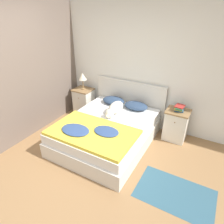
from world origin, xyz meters
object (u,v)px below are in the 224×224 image
(dog, at_px, (115,109))
(book_stack, at_px, (179,108))
(bed, at_px, (107,132))
(pillow_left, at_px, (114,100))
(table_lamp, at_px, (83,77))
(pillow_right, at_px, (136,106))
(nightstand_right, at_px, (176,125))
(nightstand_left, at_px, (84,101))

(dog, distance_m, book_stack, 1.23)
(bed, relative_size, pillow_left, 3.90)
(bed, distance_m, table_lamp, 1.53)
(pillow_right, relative_size, dog, 0.75)
(dog, distance_m, table_lamp, 1.23)
(nightstand_right, xyz_separation_m, pillow_right, (-0.85, -0.03, 0.23))
(pillow_right, bearing_deg, book_stack, 3.17)
(nightstand_right, xyz_separation_m, dog, (-1.14, -0.43, 0.26))
(dog, height_order, table_lamp, table_lamp)
(bed, distance_m, pillow_right, 0.84)
(bed, relative_size, dog, 2.93)
(pillow_left, distance_m, table_lamp, 0.93)
(pillow_left, relative_size, table_lamp, 1.27)
(pillow_left, bearing_deg, nightstand_left, 177.77)
(pillow_right, relative_size, table_lamp, 1.27)
(nightstand_right, bearing_deg, table_lamp, 179.55)
(nightstand_left, relative_size, pillow_left, 1.27)
(bed, bearing_deg, table_lamp, 144.86)
(bed, relative_size, nightstand_right, 3.08)
(table_lamp, bearing_deg, bed, -35.14)
(table_lamp, bearing_deg, nightstand_right, -0.45)
(pillow_left, height_order, book_stack, book_stack)
(nightstand_left, xyz_separation_m, pillow_right, (1.39, -0.03, 0.23))
(pillow_left, xyz_separation_m, pillow_right, (0.54, 0.00, 0.00))
(bed, xyz_separation_m, book_stack, (1.12, 0.78, 0.45))
(nightstand_left, relative_size, dog, 0.95)
(nightstand_left, distance_m, nightstand_right, 2.24)
(pillow_right, height_order, table_lamp, table_lamp)
(bed, bearing_deg, book_stack, 34.88)
(nightstand_left, xyz_separation_m, table_lamp, (0.00, 0.02, 0.61))
(pillow_right, bearing_deg, nightstand_left, 178.63)
(bed, height_order, pillow_left, pillow_left)
(table_lamp, bearing_deg, nightstand_left, -90.00)
(book_stack, relative_size, table_lamp, 0.59)
(dog, bearing_deg, bed, -86.19)
(nightstand_left, bearing_deg, nightstand_right, 0.00)
(dog, bearing_deg, nightstand_right, 20.72)
(book_stack, bearing_deg, dog, -158.76)
(bed, height_order, dog, dog)
(nightstand_right, relative_size, dog, 0.95)
(bed, xyz_separation_m, pillow_right, (0.27, 0.74, 0.31))
(nightstand_right, bearing_deg, dog, -159.28)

